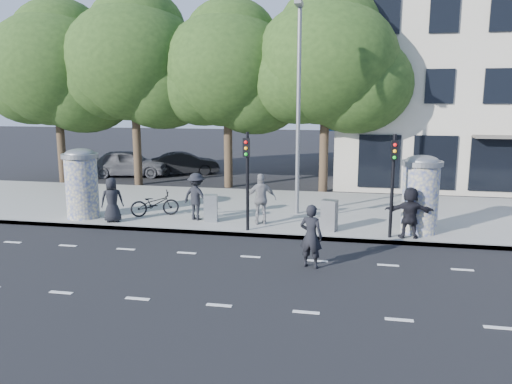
% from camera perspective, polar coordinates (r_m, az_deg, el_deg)
% --- Properties ---
extents(ground, '(120.00, 120.00, 0.00)m').
position_cam_1_polar(ground, '(13.76, -1.82, -9.22)').
color(ground, black).
rests_on(ground, ground).
extents(sidewalk, '(40.00, 8.00, 0.15)m').
position_cam_1_polar(sidewalk, '(20.83, 2.73, -2.05)').
color(sidewalk, gray).
rests_on(sidewalk, ground).
extents(curb, '(40.00, 0.10, 0.16)m').
position_cam_1_polar(curb, '(17.05, 0.82, -4.96)').
color(curb, slate).
rests_on(curb, ground).
extents(lane_dash_near, '(32.00, 0.12, 0.01)m').
position_cam_1_polar(lane_dash_near, '(11.78, -4.24, -12.79)').
color(lane_dash_near, silver).
rests_on(lane_dash_near, ground).
extents(lane_dash_far, '(32.00, 0.12, 0.01)m').
position_cam_1_polar(lane_dash_far, '(15.05, -0.64, -7.42)').
color(lane_dash_far, silver).
rests_on(lane_dash_far, ground).
extents(ad_column_left, '(1.36, 1.36, 2.65)m').
position_cam_1_polar(ad_column_left, '(20.10, -19.31, 1.12)').
color(ad_column_left, beige).
rests_on(ad_column_left, sidewalk).
extents(ad_column_right, '(1.36, 1.36, 2.65)m').
position_cam_1_polar(ad_column_right, '(17.75, 18.28, -0.04)').
color(ad_column_right, beige).
rests_on(ad_column_right, sidewalk).
extents(traffic_pole_near, '(0.22, 0.31, 3.40)m').
position_cam_1_polar(traffic_pole_near, '(16.94, -1.02, 2.40)').
color(traffic_pole_near, black).
rests_on(traffic_pole_near, sidewalk).
extents(traffic_pole_far, '(0.22, 0.31, 3.40)m').
position_cam_1_polar(traffic_pole_far, '(16.64, 15.39, 1.85)').
color(traffic_pole_far, black).
rests_on(traffic_pole_far, sidewalk).
extents(street_lamp, '(0.25, 0.93, 8.00)m').
position_cam_1_polar(street_lamp, '(19.35, 4.87, 11.03)').
color(street_lamp, slate).
rests_on(street_lamp, sidewalk).
extents(tree_far_left, '(7.20, 7.20, 9.26)m').
position_cam_1_polar(tree_far_left, '(29.74, -21.93, 12.91)').
color(tree_far_left, '#38281C').
rests_on(tree_far_left, ground).
extents(tree_mid_left, '(7.20, 7.20, 9.57)m').
position_cam_1_polar(tree_mid_left, '(27.62, -13.84, 14.23)').
color(tree_mid_left, '#38281C').
rests_on(tree_mid_left, ground).
extents(tree_near_left, '(6.80, 6.80, 8.97)m').
position_cam_1_polar(tree_near_left, '(26.13, -3.29, 13.77)').
color(tree_near_left, '#38281C').
rests_on(tree_near_left, ground).
extents(tree_center, '(7.00, 7.00, 9.30)m').
position_cam_1_polar(tree_center, '(24.99, 8.01, 14.39)').
color(tree_center, '#38281C').
rests_on(tree_center, ground).
extents(building, '(20.30, 15.85, 12.00)m').
position_cam_1_polar(building, '(33.87, 27.18, 11.83)').
color(building, beige).
rests_on(building, ground).
extents(ped_a, '(0.96, 0.81, 1.66)m').
position_cam_1_polar(ped_a, '(19.11, -16.13, -0.87)').
color(ped_a, black).
rests_on(ped_a, sidewalk).
extents(ped_d, '(1.30, 1.00, 1.78)m').
position_cam_1_polar(ped_d, '(18.82, -6.82, -0.51)').
color(ped_d, black).
rests_on(ped_d, sidewalk).
extents(ped_e, '(1.21, 0.88, 1.85)m').
position_cam_1_polar(ped_e, '(18.02, 0.60, -0.82)').
color(ped_e, gray).
rests_on(ped_e, sidewalk).
extents(ped_f, '(1.61, 0.67, 1.70)m').
position_cam_1_polar(ped_f, '(17.04, 17.16, -2.25)').
color(ped_f, black).
rests_on(ped_f, sidewalk).
extents(man_road, '(0.75, 0.60, 1.81)m').
position_cam_1_polar(man_road, '(14.00, 6.31, -5.04)').
color(man_road, black).
rests_on(man_road, ground).
extents(bicycle, '(1.43, 1.94, 0.97)m').
position_cam_1_polar(bicycle, '(19.75, -11.49, -1.31)').
color(bicycle, black).
rests_on(bicycle, sidewalk).
extents(cabinet_left, '(0.54, 0.43, 1.02)m').
position_cam_1_polar(cabinet_left, '(18.56, -5.19, -1.84)').
color(cabinet_left, gray).
rests_on(cabinet_left, sidewalk).
extents(cabinet_right, '(0.60, 0.50, 1.08)m').
position_cam_1_polar(cabinet_right, '(17.42, 8.37, -2.65)').
color(cabinet_right, slate).
rests_on(cabinet_right, sidewalk).
extents(car_left, '(2.78, 5.00, 1.61)m').
position_cam_1_polar(car_left, '(30.91, -14.40, 3.22)').
color(car_left, '#57585E').
rests_on(car_left, ground).
extents(car_mid, '(2.89, 4.35, 1.36)m').
position_cam_1_polar(car_mid, '(31.05, -8.12, 3.25)').
color(car_mid, black).
rests_on(car_mid, ground).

